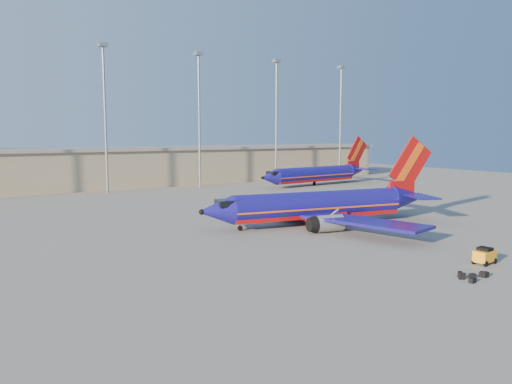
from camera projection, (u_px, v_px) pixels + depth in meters
ground at (254, 228)px, 61.59m from camera, size 220.00×220.00×0.00m
terminal_building at (157, 165)px, 115.06m from camera, size 122.00×16.00×8.50m
light_mast_row at (154, 104)px, 100.79m from camera, size 101.60×1.60×28.65m
aircraft_main at (322, 206)px, 63.68m from camera, size 33.06×31.53×11.27m
aircraft_second at (317, 174)px, 112.38m from camera, size 32.62×12.66×11.05m
baggage_tug at (485, 255)px, 44.47m from camera, size 2.22×1.47×1.52m
luggage_pile at (473, 276)px, 40.05m from camera, size 2.79×2.07×0.53m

